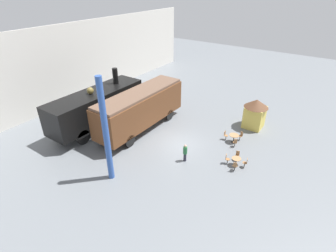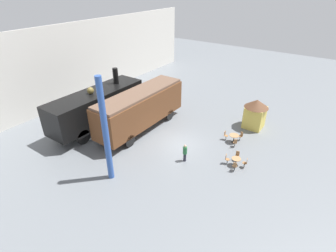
{
  "view_description": "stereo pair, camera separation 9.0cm",
  "coord_description": "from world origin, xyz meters",
  "px_view_note": "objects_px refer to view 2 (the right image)",
  "views": [
    {
      "loc": [
        -17.04,
        -10.71,
        13.23
      ],
      "look_at": [
        -0.27,
        1.0,
        1.6
      ],
      "focal_mm": 28.0,
      "sensor_mm": 36.0,
      "label": 1
    },
    {
      "loc": [
        -16.99,
        -10.79,
        13.23
      ],
      "look_at": [
        -0.27,
        1.0,
        1.6
      ],
      "focal_mm": 28.0,
      "sensor_mm": 36.0,
      "label": 2
    }
  ],
  "objects_px": {
    "cafe_table_mid": "(234,137)",
    "visitor_person": "(185,152)",
    "cafe_chair_0": "(237,155)",
    "passenger_coach_wooden": "(141,107)",
    "ticket_kiosk": "(255,112)",
    "steam_locomotive": "(97,105)",
    "cafe_table_near": "(236,160)"
  },
  "relations": [
    {
      "from": "passenger_coach_wooden",
      "to": "cafe_chair_0",
      "type": "bearing_deg",
      "value": -87.44
    },
    {
      "from": "visitor_person",
      "to": "steam_locomotive",
      "type": "bearing_deg",
      "value": 89.93
    },
    {
      "from": "cafe_table_mid",
      "to": "cafe_chair_0",
      "type": "xyz_separation_m",
      "value": [
        -2.43,
        -1.32,
        -0.09
      ]
    },
    {
      "from": "passenger_coach_wooden",
      "to": "cafe_chair_0",
      "type": "xyz_separation_m",
      "value": [
        0.44,
        -9.91,
        -1.82
      ]
    },
    {
      "from": "passenger_coach_wooden",
      "to": "steam_locomotive",
      "type": "bearing_deg",
      "value": 118.8
    },
    {
      "from": "cafe_table_mid",
      "to": "ticket_kiosk",
      "type": "height_order",
      "value": "ticket_kiosk"
    },
    {
      "from": "passenger_coach_wooden",
      "to": "cafe_table_mid",
      "type": "bearing_deg",
      "value": -71.52
    },
    {
      "from": "visitor_person",
      "to": "ticket_kiosk",
      "type": "bearing_deg",
      "value": -16.85
    },
    {
      "from": "steam_locomotive",
      "to": "ticket_kiosk",
      "type": "relative_size",
      "value": 3.42
    },
    {
      "from": "visitor_person",
      "to": "cafe_table_near",
      "type": "bearing_deg",
      "value": -63.73
    },
    {
      "from": "steam_locomotive",
      "to": "passenger_coach_wooden",
      "type": "xyz_separation_m",
      "value": [
        2.09,
        -3.8,
        0.01
      ]
    },
    {
      "from": "passenger_coach_wooden",
      "to": "visitor_person",
      "type": "xyz_separation_m",
      "value": [
        -2.1,
        -6.4,
        -1.48
      ]
    },
    {
      "from": "cafe_table_mid",
      "to": "ticket_kiosk",
      "type": "distance_m",
      "value": 4.0
    },
    {
      "from": "cafe_chair_0",
      "to": "visitor_person",
      "type": "bearing_deg",
      "value": -68.73
    },
    {
      "from": "cafe_table_near",
      "to": "cafe_table_mid",
      "type": "distance_m",
      "value": 3.49
    },
    {
      "from": "steam_locomotive",
      "to": "ticket_kiosk",
      "type": "height_order",
      "value": "steam_locomotive"
    },
    {
      "from": "cafe_table_mid",
      "to": "visitor_person",
      "type": "bearing_deg",
      "value": 156.33
    },
    {
      "from": "cafe_table_near",
      "to": "ticket_kiosk",
      "type": "xyz_separation_m",
      "value": [
        6.97,
        1.03,
        1.15
      ]
    },
    {
      "from": "cafe_table_near",
      "to": "cafe_chair_0",
      "type": "distance_m",
      "value": 0.74
    },
    {
      "from": "cafe_table_near",
      "to": "visitor_person",
      "type": "bearing_deg",
      "value": 116.27
    },
    {
      "from": "cafe_chair_0",
      "to": "visitor_person",
      "type": "xyz_separation_m",
      "value": [
        -2.54,
        3.5,
        0.34
      ]
    },
    {
      "from": "cafe_table_near",
      "to": "visitor_person",
      "type": "height_order",
      "value": "visitor_person"
    },
    {
      "from": "ticket_kiosk",
      "to": "cafe_chair_0",
      "type": "bearing_deg",
      "value": -172.33
    },
    {
      "from": "passenger_coach_wooden",
      "to": "visitor_person",
      "type": "height_order",
      "value": "passenger_coach_wooden"
    },
    {
      "from": "cafe_chair_0",
      "to": "ticket_kiosk",
      "type": "xyz_separation_m",
      "value": [
        6.25,
        0.84,
        1.16
      ]
    },
    {
      "from": "cafe_table_mid",
      "to": "visitor_person",
      "type": "distance_m",
      "value": 5.43
    },
    {
      "from": "cafe_chair_0",
      "to": "ticket_kiosk",
      "type": "distance_m",
      "value": 6.41
    },
    {
      "from": "visitor_person",
      "to": "ticket_kiosk",
      "type": "relative_size",
      "value": 0.52
    },
    {
      "from": "cafe_table_mid",
      "to": "steam_locomotive",
      "type": "bearing_deg",
      "value": 111.82
    },
    {
      "from": "cafe_table_near",
      "to": "cafe_chair_0",
      "type": "relative_size",
      "value": 0.85
    },
    {
      "from": "cafe_chair_0",
      "to": "visitor_person",
      "type": "height_order",
      "value": "visitor_person"
    },
    {
      "from": "cafe_chair_0",
      "to": "visitor_person",
      "type": "relative_size",
      "value": 0.55
    }
  ]
}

